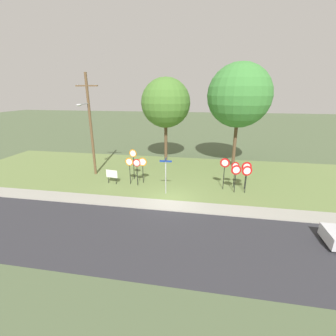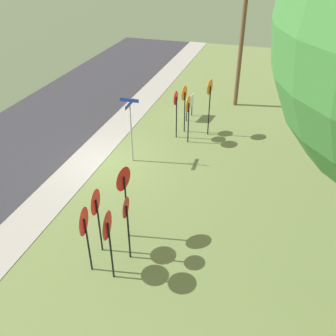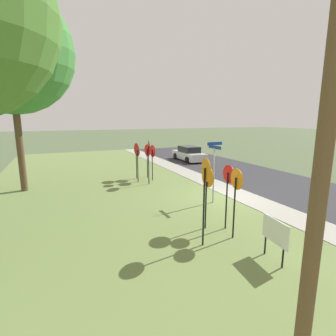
% 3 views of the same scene
% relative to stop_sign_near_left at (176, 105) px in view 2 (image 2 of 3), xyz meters
% --- Properties ---
extents(ground_plane, '(160.00, 160.00, 0.00)m').
position_rel_stop_sign_near_left_xyz_m(ground_plane, '(3.26, -2.42, -1.77)').
color(ground_plane, '#4C5B3D').
extents(road_asphalt, '(44.00, 6.40, 0.01)m').
position_rel_stop_sign_near_left_xyz_m(road_asphalt, '(3.26, -7.22, -1.77)').
color(road_asphalt, '#2D2D33').
rests_on(road_asphalt, ground_plane).
extents(sidewalk_strip, '(44.00, 1.60, 0.06)m').
position_rel_stop_sign_near_left_xyz_m(sidewalk_strip, '(3.26, -3.22, -1.74)').
color(sidewalk_strip, '#99968C').
rests_on(sidewalk_strip, ground_plane).
extents(grass_median, '(44.00, 12.00, 0.04)m').
position_rel_stop_sign_near_left_xyz_m(grass_median, '(3.26, 3.58, -1.75)').
color(grass_median, olive).
rests_on(grass_median, ground_plane).
extents(stop_sign_near_left, '(0.66, 0.09, 2.40)m').
position_rel_stop_sign_near_left_xyz_m(stop_sign_near_left, '(0.00, 0.00, 0.00)').
color(stop_sign_near_left, black).
rests_on(stop_sign_near_left, grass_median).
extents(stop_sign_near_right, '(0.72, 0.14, 2.85)m').
position_rel_stop_sign_near_left_xyz_m(stop_sign_near_right, '(-0.77, 1.44, 0.34)').
color(stop_sign_near_right, black).
rests_on(stop_sign_near_right, grass_median).
extents(stop_sign_far_left, '(0.71, 0.12, 2.43)m').
position_rel_stop_sign_near_left_xyz_m(stop_sign_far_left, '(-0.73, 0.22, 0.03)').
color(stop_sign_far_left, black).
rests_on(stop_sign_far_left, grass_median).
extents(stop_sign_far_center, '(0.76, 0.09, 2.35)m').
position_rel_stop_sign_near_left_xyz_m(stop_sign_far_center, '(0.32, 0.68, -0.02)').
color(stop_sign_far_center, black).
rests_on(stop_sign_far_center, grass_median).
extents(yield_sign_near_left, '(0.64, 0.12, 2.30)m').
position_rel_stop_sign_near_left_xyz_m(yield_sign_near_left, '(8.22, 0.87, -0.03)').
color(yield_sign_near_left, black).
rests_on(yield_sign_near_left, grass_median).
extents(yield_sign_near_right, '(0.81, 0.19, 2.30)m').
position_rel_stop_sign_near_left_xyz_m(yield_sign_near_right, '(9.03, -0.06, -0.02)').
color(yield_sign_near_right, black).
rests_on(yield_sign_near_right, grass_median).
extents(yield_sign_far_left, '(0.82, 0.15, 2.41)m').
position_rel_stop_sign_near_left_xyz_m(yield_sign_far_left, '(9.10, 0.69, 0.07)').
color(yield_sign_far_left, black).
rests_on(yield_sign_far_left, grass_median).
extents(yield_sign_far_right, '(0.80, 0.13, 2.34)m').
position_rel_stop_sign_near_left_xyz_m(yield_sign_far_right, '(8.19, -0.12, 0.01)').
color(yield_sign_far_right, black).
rests_on(yield_sign_far_right, grass_median).
extents(yield_sign_center, '(0.77, 0.17, 2.70)m').
position_rel_stop_sign_near_left_xyz_m(yield_sign_center, '(7.32, 0.44, 0.30)').
color(yield_sign_center, black).
rests_on(yield_sign_center, grass_median).
extents(street_name_post, '(0.96, 0.82, 2.95)m').
position_rel_stop_sign_near_left_xyz_m(street_name_post, '(2.73, -1.21, 0.03)').
color(street_name_post, '#9EA0A8').
rests_on(street_name_post, grass_median).
extents(utility_pole, '(2.10, 2.06, 9.44)m').
position_rel_stop_sign_near_left_xyz_m(utility_pole, '(-5.03, 2.10, 3.34)').
color(utility_pole, brown).
rests_on(utility_pole, grass_median).
extents(notice_board, '(1.09, 0.18, 1.25)m').
position_rel_stop_sign_near_left_xyz_m(notice_board, '(-2.37, 0.08, -0.90)').
color(notice_board, black).
rests_on(notice_board, grass_median).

